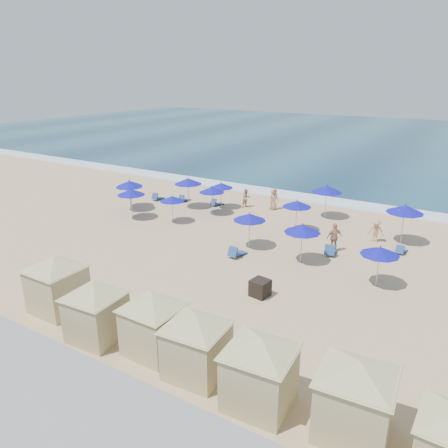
{
  "coord_description": "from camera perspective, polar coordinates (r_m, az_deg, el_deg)",
  "views": [
    {
      "loc": [
        12.91,
        -20.55,
        10.68
      ],
      "look_at": [
        -1.6,
        3.0,
        1.04
      ],
      "focal_mm": 35.0,
      "sensor_mm": 36.0,
      "label": 1
    }
  ],
  "objects": [
    {
      "name": "umbrella_9",
      "position": [
        34.15,
        13.3,
        4.46
      ],
      "size": [
        2.32,
        2.32,
        2.64
      ],
      "color": "#A5A8AD",
      "rests_on": "ground"
    },
    {
      "name": "umbrella_0",
      "position": [
        36.75,
        -12.24,
        5.21
      ],
      "size": [
        2.09,
        2.09,
        2.38
      ],
      "color": "#A5A8AD",
      "rests_on": "ground"
    },
    {
      "name": "umbrella_1",
      "position": [
        35.99,
        -12.29,
        5.11
      ],
      "size": [
        2.21,
        2.21,
        2.51
      ],
      "color": "#A5A8AD",
      "rests_on": "ground"
    },
    {
      "name": "umbrella_12",
      "position": [
        32.51,
        -6.79,
        3.31
      ],
      "size": [
        1.87,
        1.87,
        2.13
      ],
      "color": "#A5A8AD",
      "rests_on": "ground"
    },
    {
      "name": "beach_chair_1",
      "position": [
        38.25,
        -5.27,
        3.28
      ],
      "size": [
        0.59,
        1.24,
        0.67
      ],
      "color": "navy",
      "rests_on": "ground"
    },
    {
      "name": "beachgoer_1",
      "position": [
        28.14,
        14.21,
        -1.69
      ],
      "size": [
        1.05,
        1.11,
        1.84
      ],
      "primitive_type": "imported",
      "rotation": [
        0.0,
        0.0,
        3.99
      ],
      "color": "tan",
      "rests_on": "ground"
    },
    {
      "name": "beach_chair_3",
      "position": [
        26.7,
        1.61,
        -3.75
      ],
      "size": [
        0.76,
        1.43,
        0.76
      ],
      "color": "navy",
      "rests_on": "ground"
    },
    {
      "name": "umbrella_10",
      "position": [
        30.44,
        22.58,
        1.82
      ],
      "size": [
        2.38,
        2.38,
        2.7
      ],
      "color": "#A5A8AD",
      "rests_on": "ground"
    },
    {
      "name": "umbrella_11",
      "position": [
        23.84,
        19.71,
        -3.34
      ],
      "size": [
        2.02,
        2.02,
        2.3
      ],
      "color": "#A5A8AD",
      "rests_on": "ground"
    },
    {
      "name": "ocean",
      "position": [
        77.38,
        22.06,
        9.93
      ],
      "size": [
        160.0,
        80.0,
        0.06
      ],
      "primitive_type": "cube",
      "color": "#0D2F4A",
      "rests_on": "ground"
    },
    {
      "name": "umbrella_2",
      "position": [
        35.95,
        -4.72,
        5.6
      ],
      "size": [
        2.29,
        2.29,
        2.6
      ],
      "color": "#A5A8AD",
      "rests_on": "ground"
    },
    {
      "name": "beach_chair_5",
      "position": [
        29.35,
        22.13,
        -3.17
      ],
      "size": [
        0.63,
        1.18,
        0.62
      ],
      "color": "navy",
      "rests_on": "ground"
    },
    {
      "name": "cabana_0",
      "position": [
        21.81,
        -21.08,
        -6.54
      ],
      "size": [
        4.68,
        4.68,
        2.94
      ],
      "color": "tan",
      "rests_on": "ground"
    },
    {
      "name": "cabana_5",
      "position": [
        14.59,
        16.92,
        -19.88
      ],
      "size": [
        4.64,
        4.64,
        2.92
      ],
      "color": "tan",
      "rests_on": "ground"
    },
    {
      "name": "cabana_4",
      "position": [
        15.11,
        4.75,
        -17.6
      ],
      "size": [
        4.56,
        4.56,
        2.87
      ],
      "color": "tan",
      "rests_on": "ground"
    },
    {
      "name": "beachgoer_0",
      "position": [
        36.37,
        2.93,
        3.4
      ],
      "size": [
        0.82,
        0.92,
        1.56
      ],
      "primitive_type": "imported",
      "rotation": [
        0.0,
        0.0,
        1.21
      ],
      "color": "tan",
      "rests_on": "ground"
    },
    {
      "name": "umbrella_8",
      "position": [
        25.64,
        10.21,
        -0.6
      ],
      "size": [
        2.15,
        2.15,
        2.45
      ],
      "color": "#A5A8AD",
      "rests_on": "ground"
    },
    {
      "name": "beachgoer_2",
      "position": [
        30.46,
        19.22,
        -0.85
      ],
      "size": [
        1.12,
        0.79,
        1.57
      ],
      "primitive_type": "imported",
      "rotation": [
        0.0,
        0.0,
        0.22
      ],
      "color": "tan",
      "rests_on": "ground"
    },
    {
      "name": "surf_line",
      "position": [
        39.74,
        11.51,
        3.29
      ],
      "size": [
        160.0,
        2.5,
        0.08
      ],
      "primitive_type": "cube",
      "color": "white",
      "rests_on": "ground"
    },
    {
      "name": "cabana_2",
      "position": [
        17.76,
        -9.21,
        -11.87
      ],
      "size": [
        4.4,
        4.4,
        2.76
      ],
      "color": "tan",
      "rests_on": "ground"
    },
    {
      "name": "umbrella_7",
      "position": [
        30.81,
        9.52,
        2.61
      ],
      "size": [
        2.04,
        2.04,
        2.33
      ],
      "color": "#A5A8AD",
      "rests_on": "ground"
    },
    {
      "name": "beach_chair_2",
      "position": [
        36.9,
        -1.03,
        2.77
      ],
      "size": [
        0.81,
        1.32,
        0.68
      ],
      "color": "navy",
      "rests_on": "ground"
    },
    {
      "name": "beachgoer_3",
      "position": [
        35.91,
        6.49,
        3.28
      ],
      "size": [
        0.92,
        1.05,
        1.8
      ],
      "primitive_type": "imported",
      "rotation": [
        0.0,
        0.0,
        1.08
      ],
      "color": "tan",
      "rests_on": "ground"
    },
    {
      "name": "cabana_1",
      "position": [
        19.12,
        -16.46,
        -10.1
      ],
      "size": [
        4.37,
        4.37,
        2.75
      ],
      "color": "tan",
      "rests_on": "ground"
    },
    {
      "name": "cabana_3",
      "position": [
        16.4,
        -3.61,
        -14.52
      ],
      "size": [
        4.39,
        4.39,
        2.76
      ],
      "color": "tan",
      "rests_on": "ground"
    },
    {
      "name": "ground",
      "position": [
        26.52,
        -0.46,
        -4.54
      ],
      "size": [
        160.0,
        160.0,
        0.0
      ],
      "primitive_type": "plane",
      "color": "tan",
      "rests_on": "ground"
    },
    {
      "name": "umbrella_5",
      "position": [
        34.19,
        -1.6,
        4.5
      ],
      "size": [
        2.03,
        2.03,
        2.31
      ],
      "color": "#A5A8AD",
      "rests_on": "ground"
    },
    {
      "name": "umbrella_4",
      "position": [
        35.79,
        -0.37,
        5.06
      ],
      "size": [
        1.96,
        1.96,
        2.23
      ],
      "color": "#A5A8AD",
      "rests_on": "ground"
    },
    {
      "name": "trash_bin",
      "position": [
        22.22,
        4.74,
        -8.32
      ],
      "size": [
        0.97,
        0.97,
        0.86
      ],
      "primitive_type": "cube",
      "rotation": [
        0.0,
        0.0,
        -0.13
      ],
      "color": "black",
      "rests_on": "ground"
    },
    {
      "name": "beach_chair_0",
      "position": [
        39.01,
        -8.7,
        3.47
      ],
      "size": [
        0.61,
        1.3,
        0.71
      ],
      "color": "navy",
      "rests_on": "ground"
    },
    {
      "name": "umbrella_6",
      "position": [
        27.52,
        3.35,
        0.93
      ],
      "size": [
        2.09,
        2.09,
        2.37
      ],
      "color": "#A5A8AD",
      "rests_on": "ground"
    },
    {
      "name": "umbrella_3",
      "position": [
        33.79,
        -12.06,
        4.11
      ],
      "size": [
        2.15,
        2.15,
        2.44
      ],
      "color": "#A5A8AD",
      "rests_on": "ground"
    },
    {
      "name": "seawall",
      "position": [
        17.8,
        -25.38,
        -17.2
      ],
      "size": [
        160.0,
        6.1,
        1.22
      ],
      "color": "gray",
      "rests_on": "ground"
    },
    {
      "name": "beach_chair_4",
      "position": [
        27.78,
        13.76,
        -3.39
      ],
      "size": [
        0.82,
        1.48,
        0.77
      ],
      "color": "navy",
      "rests_on": "ground"
    }
  ]
}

